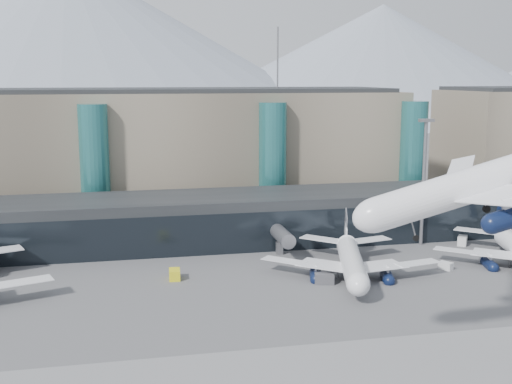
# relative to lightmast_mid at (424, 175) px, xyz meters

# --- Properties ---
(ground) EXTENTS (900.00, 900.00, 0.00)m
(ground) POSITION_rel_lightmast_mid_xyz_m (-30.00, -48.00, -14.42)
(ground) COLOR #515154
(ground) RESTS_ON ground
(concourse) EXTENTS (170.00, 27.00, 10.00)m
(concourse) POSITION_rel_lightmast_mid_xyz_m (-30.02, 9.73, -9.45)
(concourse) COLOR black
(concourse) RESTS_ON ground
(terminal_main) EXTENTS (130.00, 30.00, 31.00)m
(terminal_main) POSITION_rel_lightmast_mid_xyz_m (-55.00, 42.00, 1.03)
(terminal_main) COLOR gray
(terminal_main) RESTS_ON ground
(teal_towers) EXTENTS (116.40, 19.40, 46.00)m
(teal_towers) POSITION_rel_lightmast_mid_xyz_m (-44.99, 26.01, -0.41)
(teal_towers) COLOR #276E6F
(teal_towers) RESTS_ON ground
(mountain_ridge) EXTENTS (910.00, 400.00, 110.00)m
(mountain_ridge) POSITION_rel_lightmast_mid_xyz_m (-14.03, 332.00, 31.33)
(mountain_ridge) COLOR gray
(mountain_ridge) RESTS_ON ground
(lightmast_mid) EXTENTS (3.00, 1.20, 25.60)m
(lightmast_mid) POSITION_rel_lightmast_mid_xyz_m (0.00, 0.00, 0.00)
(lightmast_mid) COLOR slate
(lightmast_mid) RESTS_ON ground
(hero_jet) EXTENTS (35.24, 35.16, 11.43)m
(hero_jet) POSITION_rel_lightmast_mid_xyz_m (-16.71, -53.14, 9.29)
(hero_jet) COLOR white
(hero_jet) RESTS_ON ground
(jet_parked_mid) EXTENTS (31.34, 32.61, 10.47)m
(jet_parked_mid) POSITION_rel_lightmast_mid_xyz_m (-21.03, -15.73, -10.46)
(jet_parked_mid) COLOR white
(jet_parked_mid) RESTS_ON ground
(veh_b) EXTENTS (2.00, 3.07, 1.71)m
(veh_b) POSITION_rel_lightmast_mid_xyz_m (-51.14, -12.49, -13.56)
(veh_b) COLOR yellow
(veh_b) RESTS_ON ground
(veh_c) EXTENTS (3.48, 2.37, 1.77)m
(veh_c) POSITION_rel_lightmast_mid_xyz_m (-27.06, -19.98, -13.54)
(veh_c) COLOR #4A4A4F
(veh_c) RESTS_ON ground
(veh_d) EXTENTS (3.18, 3.55, 1.80)m
(veh_d) POSITION_rel_lightmast_mid_xyz_m (8.17, -2.00, -13.52)
(veh_d) COLOR silver
(veh_d) RESTS_ON ground
(veh_g) EXTENTS (2.43, 2.72, 1.37)m
(veh_g) POSITION_rel_lightmast_mid_xyz_m (-3.49, -16.88, -13.73)
(veh_g) COLOR silver
(veh_g) RESTS_ON ground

